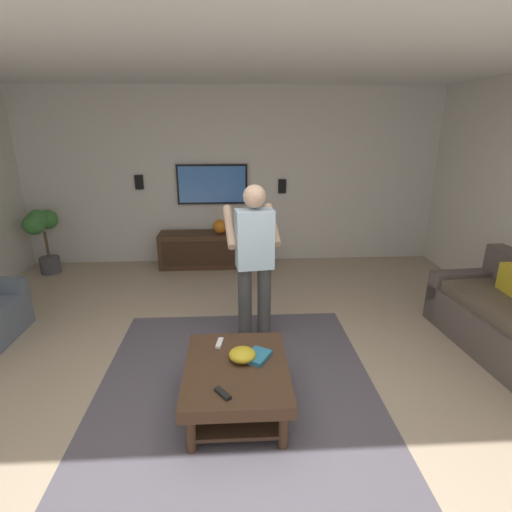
{
  "coord_description": "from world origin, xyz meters",
  "views": [
    {
      "loc": [
        -2.68,
        -0.01,
        2.17
      ],
      "look_at": [
        0.76,
        -0.21,
        1.01
      ],
      "focal_mm": 27.52,
      "sensor_mm": 36.0,
      "label": 1
    }
  ],
  "objects_px": {
    "person_standing": "(254,256)",
    "vase_round": "(220,226)",
    "coffee_table": "(236,377)",
    "bowl": "(242,355)",
    "remote_white": "(220,343)",
    "media_console": "(214,249)",
    "tv": "(212,184)",
    "potted_plant_tall": "(41,230)",
    "book": "(258,356)",
    "wall_speaker_left": "(282,186)",
    "wall_speaker_right": "(139,182)",
    "remote_black": "(223,393)"
  },
  "relations": [
    {
      "from": "remote_black",
      "to": "wall_speaker_right",
      "type": "relative_size",
      "value": 0.68
    },
    {
      "from": "remote_white",
      "to": "person_standing",
      "type": "bearing_deg",
      "value": 165.49
    },
    {
      "from": "coffee_table",
      "to": "wall_speaker_left",
      "type": "height_order",
      "value": "wall_speaker_left"
    },
    {
      "from": "tv",
      "to": "wall_speaker_left",
      "type": "distance_m",
      "value": 1.11
    },
    {
      "from": "bowl",
      "to": "book",
      "type": "height_order",
      "value": "bowl"
    },
    {
      "from": "remote_black",
      "to": "tv",
      "type": "bearing_deg",
      "value": -33.63
    },
    {
      "from": "media_console",
      "to": "potted_plant_tall",
      "type": "relative_size",
      "value": 1.72
    },
    {
      "from": "coffee_table",
      "to": "potted_plant_tall",
      "type": "relative_size",
      "value": 1.01
    },
    {
      "from": "vase_round",
      "to": "remote_black",
      "type": "bearing_deg",
      "value": -178.05
    },
    {
      "from": "person_standing",
      "to": "vase_round",
      "type": "distance_m",
      "value": 2.34
    },
    {
      "from": "person_standing",
      "to": "wall_speaker_right",
      "type": "distance_m",
      "value": 3.09
    },
    {
      "from": "media_console",
      "to": "tv",
      "type": "height_order",
      "value": "tv"
    },
    {
      "from": "bowl",
      "to": "tv",
      "type": "bearing_deg",
      "value": 6.15
    },
    {
      "from": "media_console",
      "to": "vase_round",
      "type": "bearing_deg",
      "value": 74.98
    },
    {
      "from": "bowl",
      "to": "wall_speaker_left",
      "type": "distance_m",
      "value": 3.73
    },
    {
      "from": "coffee_table",
      "to": "book",
      "type": "relative_size",
      "value": 4.55
    },
    {
      "from": "media_console",
      "to": "remote_black",
      "type": "xyz_separation_m",
      "value": [
        -3.74,
        -0.24,
        0.14
      ]
    },
    {
      "from": "remote_white",
      "to": "wall_speaker_left",
      "type": "relative_size",
      "value": 0.68
    },
    {
      "from": "remote_black",
      "to": "media_console",
      "type": "bearing_deg",
      "value": -33.41
    },
    {
      "from": "person_standing",
      "to": "remote_white",
      "type": "xyz_separation_m",
      "value": [
        -0.76,
        0.33,
        -0.52
      ]
    },
    {
      "from": "vase_round",
      "to": "bowl",
      "type": "bearing_deg",
      "value": -175.29
    },
    {
      "from": "vase_round",
      "to": "wall_speaker_left",
      "type": "relative_size",
      "value": 1.0
    },
    {
      "from": "bowl",
      "to": "wall_speaker_right",
      "type": "height_order",
      "value": "wall_speaker_right"
    },
    {
      "from": "potted_plant_tall",
      "to": "wall_speaker_right",
      "type": "xyz_separation_m",
      "value": [
        0.42,
        -1.41,
        0.64
      ]
    },
    {
      "from": "wall_speaker_left",
      "to": "tv",
      "type": "bearing_deg",
      "value": 90.68
    },
    {
      "from": "wall_speaker_right",
      "to": "vase_round",
      "type": "bearing_deg",
      "value": -102.8
    },
    {
      "from": "potted_plant_tall",
      "to": "wall_speaker_right",
      "type": "height_order",
      "value": "wall_speaker_right"
    },
    {
      "from": "wall_speaker_left",
      "to": "media_console",
      "type": "bearing_deg",
      "value": 102.89
    },
    {
      "from": "media_console",
      "to": "bowl",
      "type": "relative_size",
      "value": 7.98
    },
    {
      "from": "remote_white",
      "to": "wall_speaker_left",
      "type": "distance_m",
      "value": 3.55
    },
    {
      "from": "wall_speaker_left",
      "to": "wall_speaker_right",
      "type": "height_order",
      "value": "wall_speaker_right"
    },
    {
      "from": "tv",
      "to": "wall_speaker_right",
      "type": "height_order",
      "value": "tv"
    },
    {
      "from": "coffee_table",
      "to": "media_console",
      "type": "bearing_deg",
      "value": 5.62
    },
    {
      "from": "wall_speaker_right",
      "to": "person_standing",
      "type": "bearing_deg",
      "value": -147.06
    },
    {
      "from": "media_console",
      "to": "potted_plant_tall",
      "type": "xyz_separation_m",
      "value": [
        -0.17,
        2.55,
        0.41
      ]
    },
    {
      "from": "media_console",
      "to": "wall_speaker_left",
      "type": "height_order",
      "value": "wall_speaker_left"
    },
    {
      "from": "potted_plant_tall",
      "to": "person_standing",
      "type": "bearing_deg",
      "value": -124.99
    },
    {
      "from": "remote_black",
      "to": "wall_speaker_left",
      "type": "distance_m",
      "value": 4.17
    },
    {
      "from": "media_console",
      "to": "vase_round",
      "type": "distance_m",
      "value": 0.4
    },
    {
      "from": "coffee_table",
      "to": "tv",
      "type": "xyz_separation_m",
      "value": [
        3.64,
        0.33,
        0.98
      ]
    },
    {
      "from": "bowl",
      "to": "wall_speaker_left",
      "type": "xyz_separation_m",
      "value": [
        3.57,
        -0.73,
        0.79
      ]
    },
    {
      "from": "remote_black",
      "to": "wall_speaker_right",
      "type": "distance_m",
      "value": 4.32
    },
    {
      "from": "tv",
      "to": "book",
      "type": "bearing_deg",
      "value": 8.11
    },
    {
      "from": "remote_black",
      "to": "vase_round",
      "type": "distance_m",
      "value": 3.72
    },
    {
      "from": "coffee_table",
      "to": "vase_round",
      "type": "distance_m",
      "value": 3.4
    },
    {
      "from": "coffee_table",
      "to": "bowl",
      "type": "bearing_deg",
      "value": -32.1
    },
    {
      "from": "tv",
      "to": "vase_round",
      "type": "height_order",
      "value": "tv"
    },
    {
      "from": "remote_black",
      "to": "bowl",
      "type": "bearing_deg",
      "value": -56.24
    },
    {
      "from": "remote_black",
      "to": "remote_white",
      "type": "bearing_deg",
      "value": -33.32
    },
    {
      "from": "person_standing",
      "to": "wall_speaker_left",
      "type": "xyz_separation_m",
      "value": [
        2.57,
        -0.58,
        0.3
      ]
    }
  ]
}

